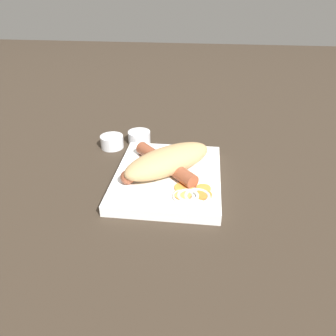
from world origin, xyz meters
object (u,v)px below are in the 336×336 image
(food_tray, at_px, (168,177))
(condiment_cup_near, at_px, (139,138))
(bread_roll, at_px, (168,161))
(condiment_cup_far, at_px, (112,142))
(sausage, at_px, (165,163))

(food_tray, xyz_separation_m, condiment_cup_near, (0.16, 0.09, 0.00))
(bread_roll, height_order, condiment_cup_near, bread_roll)
(food_tray, height_order, condiment_cup_near, condiment_cup_near)
(bread_roll, xyz_separation_m, condiment_cup_far, (0.13, 0.14, -0.03))
(condiment_cup_near, xyz_separation_m, condiment_cup_far, (-0.03, 0.06, 0.00))
(bread_roll, height_order, sausage, bread_roll)
(sausage, bearing_deg, condiment_cup_far, 49.11)
(sausage, bearing_deg, condiment_cup_near, 28.07)
(bread_roll, xyz_separation_m, sausage, (0.01, 0.01, -0.01))
(bread_roll, relative_size, condiment_cup_far, 3.57)
(food_tray, relative_size, sausage, 1.64)
(sausage, relative_size, condiment_cup_near, 2.80)
(sausage, xyz_separation_m, condiment_cup_near, (0.15, 0.08, -0.02))
(condiment_cup_far, bearing_deg, condiment_cup_near, -61.64)
(condiment_cup_far, bearing_deg, sausage, -130.89)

